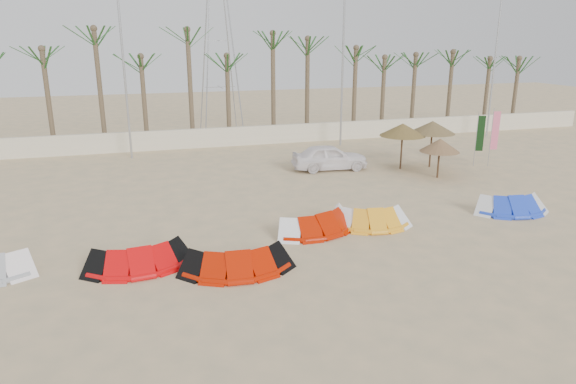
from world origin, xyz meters
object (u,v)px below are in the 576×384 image
object	(u,v)px
kite_red_mid	(235,256)
kite_red_right	(316,219)
kite_red_left	(139,254)
car	(330,157)
parasol_mid	(440,145)
parasol_right	(433,127)
kite_blue	(508,202)
parasol_left	(403,130)
kite_orange	(371,216)

from	to	relation	value
kite_red_mid	kite_red_right	world-z (taller)	same
kite_red_left	kite_red_mid	size ratio (longest dim) A/B	0.97
kite_red_mid	car	bearing A→B (deg)	56.10
kite_red_right	parasol_mid	xyz separation A→B (m)	(8.85, 5.45, 1.35)
parasol_mid	parasol_right	bearing A→B (deg)	68.28
parasol_mid	parasol_right	xyz separation A→B (m)	(0.90, 2.25, 0.55)
kite_red_left	car	world-z (taller)	car
kite_blue	parasol_right	distance (m)	8.33
parasol_right	parasol_left	bearing A→B (deg)	179.11
kite_red_left	parasol_right	size ratio (longest dim) A/B	1.32
parasol_left	parasol_right	world-z (taller)	parasol_right
parasol_mid	car	world-z (taller)	parasol_mid
kite_red_mid	car	xyz separation A→B (m)	(7.65, 11.38, 0.30)
parasol_right	car	bearing A→B (deg)	169.75
parasol_mid	car	distance (m)	6.02
kite_blue	parasol_mid	size ratio (longest dim) A/B	1.56
kite_red_left	parasol_mid	world-z (taller)	parasol_mid
kite_orange	kite_blue	world-z (taller)	same
kite_red_right	kite_orange	distance (m)	2.23
kite_red_right	kite_orange	xyz separation A→B (m)	(2.22, -0.23, -0.00)
kite_red_right	parasol_right	bearing A→B (deg)	38.31
kite_blue	parasol_left	xyz separation A→B (m)	(-0.76, 8.07, 1.84)
kite_red_right	kite_blue	world-z (taller)	same
kite_blue	parasol_right	xyz separation A→B (m)	(1.12, 8.04, 1.90)
parasol_right	car	world-z (taller)	parasol_right
kite_red_left	kite_blue	distance (m)	15.37
kite_orange	kite_red_right	bearing A→B (deg)	174.00
parasol_left	parasol_right	xyz separation A→B (m)	(1.87, -0.03, 0.06)
car	parasol_left	bearing A→B (deg)	-99.49
kite_blue	parasol_mid	distance (m)	5.95
kite_red_mid	parasol_right	xyz separation A→B (m)	(13.47, 10.32, 1.90)
parasol_mid	kite_blue	bearing A→B (deg)	-92.17
kite_blue	kite_red_mid	bearing A→B (deg)	-169.51
kite_blue	kite_red_left	bearing A→B (deg)	-175.66
parasol_left	kite_red_left	bearing A→B (deg)	-147.65
parasol_left	car	world-z (taller)	parasol_left
kite_red_right	kite_red_left	bearing A→B (deg)	-167.41
kite_orange	kite_red_left	bearing A→B (deg)	-171.94
kite_red_mid	kite_red_right	size ratio (longest dim) A/B	0.92
kite_red_left	kite_orange	distance (m)	9.00
kite_red_right	parasol_right	xyz separation A→B (m)	(9.75, 7.70, 1.90)
parasol_mid	kite_red_right	bearing A→B (deg)	-148.37
kite_blue	car	size ratio (longest dim) A/B	0.78
kite_orange	car	size ratio (longest dim) A/B	0.74
kite_red_left	kite_red_mid	world-z (taller)	same
kite_red_left	kite_orange	bearing A→B (deg)	8.06
kite_blue	parasol_right	size ratio (longest dim) A/B	1.24
car	kite_red_right	bearing A→B (deg)	160.86
kite_red_right	car	size ratio (longest dim) A/B	0.92
parasol_right	parasol_mid	bearing A→B (deg)	-111.72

